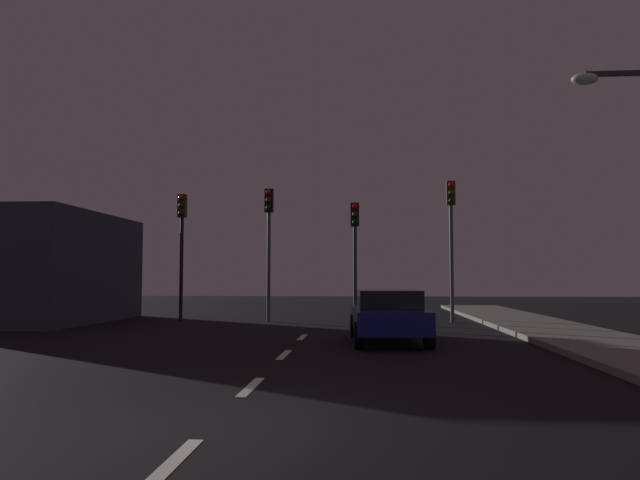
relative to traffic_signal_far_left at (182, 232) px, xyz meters
The scene contains 13 objects.
ground_plane 10.96m from the traffic_signal_far_left, 59.31° to the right, with size 80.00×80.00×0.00m, color black.
sidewalk_curb_right 15.99m from the traffic_signal_far_left, 34.93° to the right, with size 3.00×40.00×0.15m, color gray.
lane_stripe_nearest 18.28m from the traffic_signal_far_left, 72.79° to the right, with size 0.16×1.60×0.01m, color silver.
lane_stripe_second 14.77m from the traffic_signal_far_left, 68.30° to the right, with size 0.16×1.60×0.01m, color silver.
lane_stripe_third 11.46m from the traffic_signal_far_left, 60.91° to the right, with size 0.16×1.60×0.01m, color silver.
lane_stripe_fourth 8.55m from the traffic_signal_far_left, 47.26° to the right, with size 0.16×1.60×0.01m, color silver.
traffic_signal_far_left is the anchor object (origin of this frame).
traffic_signal_center_left 3.42m from the traffic_signal_far_left, ahead, with size 0.32×0.38×5.09m.
traffic_signal_center_right 6.72m from the traffic_signal_far_left, ahead, with size 0.32×0.38×4.52m.
traffic_signal_far_right 10.33m from the traffic_signal_far_left, ahead, with size 0.32×0.38×5.31m.
car_stopped_ahead 10.74m from the traffic_signal_far_left, 42.31° to the right, with size 2.06×3.95×1.36m.
street_lamp_right 16.09m from the traffic_signal_far_left, 37.14° to the right, with size 1.71×0.36×6.11m.
storefront_left 5.51m from the traffic_signal_far_left, behind, with size 5.17×7.57×4.09m, color #333847.
Camera 1 is at (1.74, -6.55, 1.68)m, focal length 33.34 mm.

